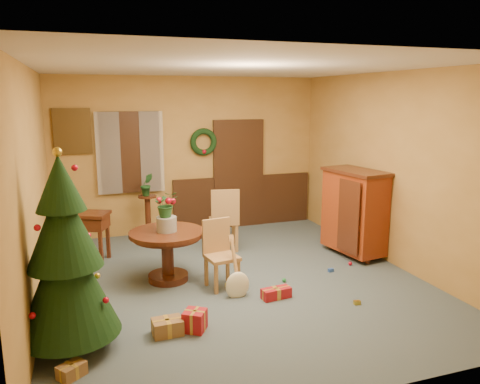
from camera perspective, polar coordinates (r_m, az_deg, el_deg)
name	(u,v)px	position (r m, az deg, el deg)	size (l,w,h in m)	color
room_envelope	(201,173)	(8.91, -4.73, 2.38)	(5.50, 5.50, 5.50)	#394B54
dining_table	(167,246)	(6.59, -8.85, -6.53)	(1.04, 1.04, 0.71)	black
urn	(167,224)	(6.50, -8.94, -3.88)	(0.28, 0.28, 0.20)	slate
centerpiece_plant	(166,204)	(6.43, -9.02, -1.48)	(0.32, 0.28, 0.36)	#1E4C23
chair_near	(220,251)	(6.34, -2.50, -7.20)	(0.45, 0.45, 0.92)	#AB7344
chair_far	(224,218)	(7.73, -1.91, -3.13)	(0.53, 0.53, 1.06)	#AB7344
guitar	(237,269)	(6.03, -0.32, -9.36)	(0.32, 0.15, 0.75)	#F4F1CB
plant_stand	(148,213)	(8.40, -11.16, -2.53)	(0.32, 0.32, 0.83)	black
stand_plant	(147,185)	(8.29, -11.30, 0.90)	(0.22, 0.18, 0.40)	#19471E
christmas_tree	(65,257)	(4.94, -20.50, -7.49)	(1.00, 1.00, 2.07)	#382111
writing_desk	(80,224)	(7.67, -18.90, -3.76)	(0.98, 0.75, 0.78)	black
sideboard	(354,210)	(7.71, 13.78, -2.14)	(0.74, 1.17, 1.40)	#5A1B0A
gift_a	(167,327)	(5.32, -8.83, -15.93)	(0.33, 0.24, 0.17)	brown
gift_b	(195,321)	(5.35, -5.53, -15.33)	(0.31, 0.31, 0.23)	#A2151C
gift_c	(72,370)	(4.84, -19.83, -19.79)	(0.29, 0.27, 0.13)	brown
gift_d	(276,293)	(6.12, 4.43, -12.19)	(0.40, 0.20, 0.14)	#A2151C
toy_a	(331,270)	(7.10, 11.01, -9.34)	(0.08, 0.05, 0.05)	#23479B
toy_b	(284,280)	(6.63, 5.40, -10.64)	(0.06, 0.06, 0.06)	#22803D
toy_c	(228,284)	(6.48, -1.46, -11.19)	(0.08, 0.05, 0.05)	gold
toy_d	(350,264)	(7.41, 13.28, -8.49)	(0.06, 0.06, 0.06)	red
toy_e	(357,303)	(6.13, 14.08, -12.94)	(0.08, 0.05, 0.05)	gold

